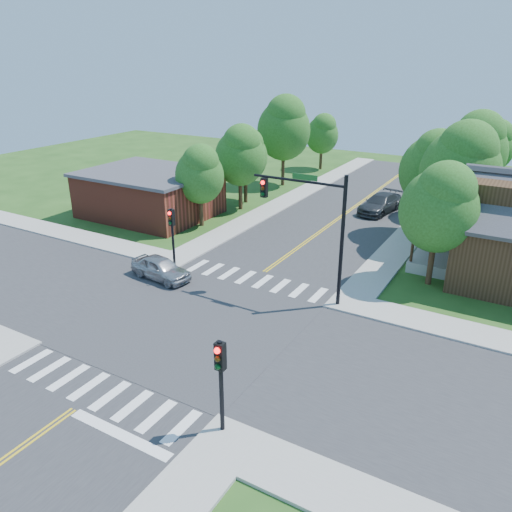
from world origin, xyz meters
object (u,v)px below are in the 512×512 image
Objects in this scene: signal_pole_nw at (172,226)px; car_silver at (161,269)px; signal_pole_se at (220,370)px; signal_mast_ne at (313,216)px; car_dgrey at (380,204)px.

signal_pole_nw is 2.94m from car_silver.
car_silver is at bearing 139.09° from signal_pole_se.
signal_pole_se is 14.07m from car_silver.
signal_mast_ne is 1.29× the size of car_dgrey.
car_dgrey is (7.31, 19.92, 0.08)m from car_silver.
car_dgrey is at bearing -13.11° from car_silver.
signal_pole_se is at bearing -45.00° from signal_pole_nw.
signal_mast_ne is 11.55m from signal_pole_se.
signal_mast_ne reaches higher than signal_pole_se.
signal_pole_nw is (-11.20, 11.20, 0.00)m from signal_pole_se.
signal_pole_se is (1.69, -11.21, -2.19)m from signal_mast_ne.
car_silver is at bearing -166.71° from signal_mast_ne.
car_silver is at bearing -72.11° from signal_pole_nw.
signal_mast_ne is at bearing 98.56° from signal_pole_se.
car_silver is 0.76× the size of car_dgrey.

